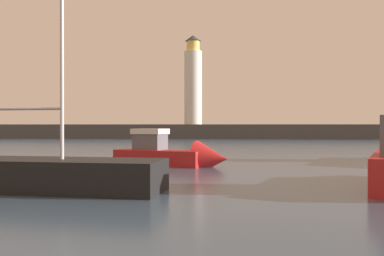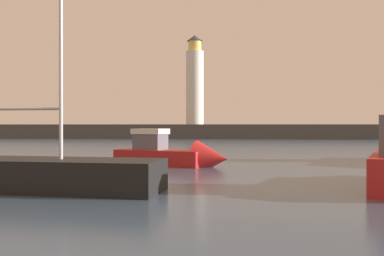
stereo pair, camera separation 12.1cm
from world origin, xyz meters
The scene contains 5 objects.
ground_plane centered at (0.00, 32.58, 0.00)m, with size 220.00×220.00×0.00m, color #384C60.
breakwater centered at (0.00, 65.17, 1.15)m, with size 73.25×4.22×2.31m, color #423F3D.
lighthouse centered at (-1.31, 65.17, 9.01)m, with size 2.78×2.78×14.16m.
motorboat_0 centered at (0.46, 19.80, 0.56)m, with size 6.51×4.13×2.40m.
sailboat_moored centered at (-3.22, 10.98, 0.55)m, with size 8.39×3.25×10.08m.
Camera 2 is at (2.71, -2.59, 2.11)m, focal length 40.02 mm.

